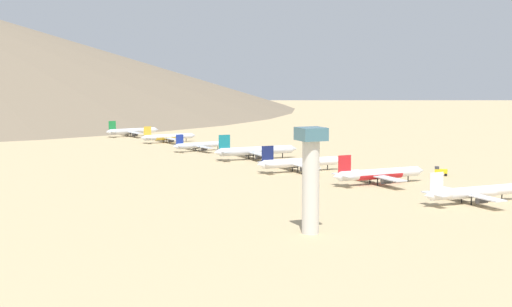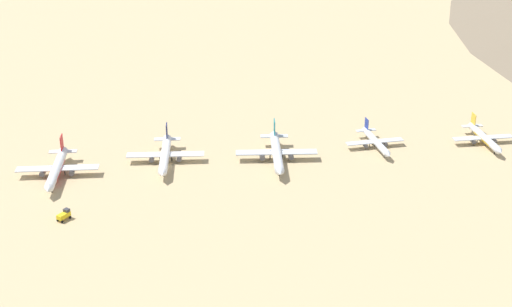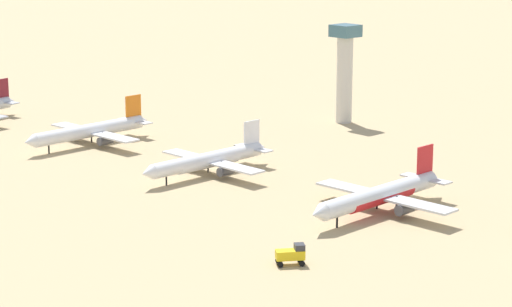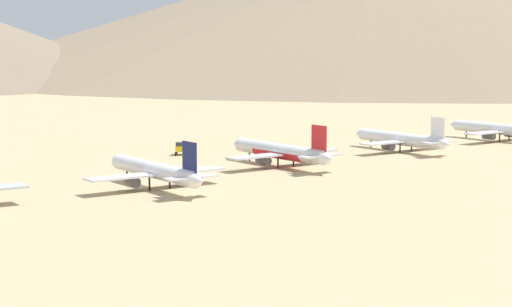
# 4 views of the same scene
# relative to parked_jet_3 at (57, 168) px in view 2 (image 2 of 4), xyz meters

# --- Properties ---
(ground_plane) EXTENTS (2315.25, 2315.25, 0.00)m
(ground_plane) POSITION_rel_parked_jet_3_xyz_m (-8.56, 45.66, -4.06)
(ground_plane) COLOR tan
(parked_jet_3) EXTENTS (42.28, 34.31, 12.20)m
(parked_jet_3) POSITION_rel_parked_jet_3_xyz_m (0.00, 0.00, 0.00)
(parked_jet_3) COLOR silver
(parked_jet_3) RESTS_ON ground
(parked_jet_4) EXTENTS (41.62, 33.72, 12.02)m
(parked_jet_4) POSITION_rel_parked_jet_3_xyz_m (-12.59, 44.04, -0.01)
(parked_jet_4) COLOR white
(parked_jet_4) RESTS_ON ground
(parked_jet_5) EXTENTS (44.01, 35.63, 12.73)m
(parked_jet_5) POSITION_rel_parked_jet_3_xyz_m (-12.68, 92.50, 0.23)
(parked_jet_5) COLOR silver
(parked_jet_5) RESTS_ON ground
(parked_jet_6) EXTENTS (33.13, 27.12, 9.59)m
(parked_jet_6) POSITION_rel_parked_jet_3_xyz_m (-25.22, 138.29, -0.83)
(parked_jet_6) COLOR silver
(parked_jet_6) RESTS_ON ground
(parked_jet_7) EXTENTS (35.14, 28.63, 10.13)m
(parked_jet_7) POSITION_rel_parked_jet_3_xyz_m (-27.37, 188.92, -0.69)
(parked_jet_7) COLOR silver
(parked_jet_7) RESTS_ON ground
(service_truck) EXTENTS (5.66, 5.06, 3.90)m
(service_truck) POSITION_rel_parked_jet_3_xyz_m (36.49, 10.09, -1.98)
(service_truck) COLOR yellow
(service_truck) RESTS_ON ground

